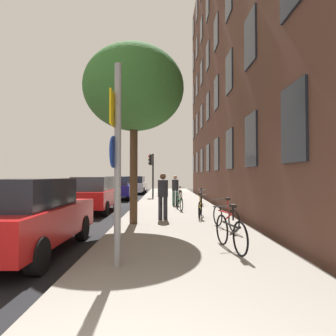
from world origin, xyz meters
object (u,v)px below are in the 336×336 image
at_px(sign_post, 116,154).
at_px(car_3, 136,185).
at_px(bicycle_2, 200,208).
at_px(bicycle_5, 180,195).
at_px(pedestrian_0, 163,193).
at_px(bicycle_3, 179,202).
at_px(car_2, 119,188).
at_px(car_0, 27,216).
at_px(bicycle_4, 201,198).
at_px(bicycle_1, 225,217).
at_px(car_1, 94,194).
at_px(tree_near, 134,89).
at_px(traffic_light, 152,167).
at_px(bicycle_0, 231,232).
at_px(pedestrian_1, 175,188).

height_order(sign_post, car_3, sign_post).
height_order(bicycle_2, bicycle_5, bicycle_2).
bearing_deg(pedestrian_0, car_3, 98.96).
distance_m(bicycle_3, car_2, 8.26).
distance_m(sign_post, car_0, 2.66).
relative_size(sign_post, bicycle_4, 2.12).
xyz_separation_m(bicycle_1, car_1, (-5.02, 4.85, 0.36)).
relative_size(bicycle_1, pedestrian_0, 1.01).
bearing_deg(bicycle_2, tree_near, -150.17).
relative_size(traffic_light, car_2, 0.73).
xyz_separation_m(bicycle_0, car_2, (-4.63, 14.47, 0.34)).
bearing_deg(traffic_light, car_1, -105.07).
height_order(traffic_light, car_0, traffic_light).
relative_size(bicycle_4, pedestrian_0, 1.02).
bearing_deg(car_0, car_1, 92.45).
bearing_deg(car_3, bicycle_3, -76.28).
bearing_deg(car_2, pedestrian_1, -53.08).
distance_m(bicycle_0, bicycle_5, 12.00).
xyz_separation_m(traffic_light, bicycle_0, (2.38, -15.57, -1.83)).
relative_size(sign_post, car_3, 0.83).
distance_m(bicycle_0, bicycle_3, 7.23).
relative_size(bicycle_1, bicycle_3, 1.00).
bearing_deg(bicycle_5, tree_near, -103.16).
distance_m(pedestrian_0, car_1, 4.31).
height_order(sign_post, bicycle_1, sign_post).
height_order(bicycle_1, bicycle_2, bicycle_1).
bearing_deg(traffic_light, bicycle_2, -77.79).
distance_m(pedestrian_1, car_0, 9.95).
xyz_separation_m(bicycle_5, car_3, (-3.65, 8.91, 0.37)).
height_order(tree_near, bicycle_1, tree_near).
xyz_separation_m(car_0, car_2, (-0.31, 14.37, 0.00)).
height_order(sign_post, traffic_light, sign_post).
xyz_separation_m(pedestrian_1, car_3, (-3.24, 11.50, -0.19)).
relative_size(car_1, car_3, 0.98).
distance_m(tree_near, bicycle_2, 4.92).
xyz_separation_m(sign_post, traffic_light, (-0.14, 16.59, 0.25)).
bearing_deg(car_0, sign_post, -28.44).
bearing_deg(sign_post, pedestrian_1, 82.29).
height_order(car_0, car_2, same).
distance_m(bicycle_1, car_0, 5.26).
relative_size(bicycle_0, bicycle_3, 0.98).
xyz_separation_m(tree_near, car_1, (-2.21, 3.80, -3.74)).
height_order(tree_near, car_2, tree_near).
distance_m(traffic_light, car_2, 2.91).
bearing_deg(bicycle_5, bicycle_4, -67.13).
distance_m(tree_near, bicycle_0, 5.86).
distance_m(bicycle_0, car_0, 4.33).
xyz_separation_m(tree_near, bicycle_5, (2.00, 8.55, -4.11)).
bearing_deg(bicycle_3, car_2, 118.26).
xyz_separation_m(traffic_light, bicycle_4, (2.98, -5.97, -1.86)).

